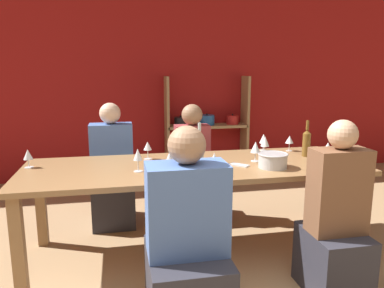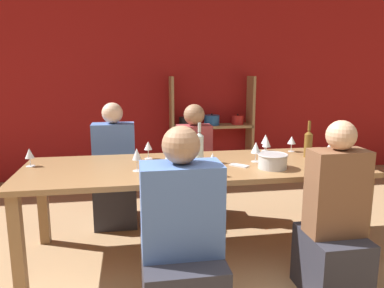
% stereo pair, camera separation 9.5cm
% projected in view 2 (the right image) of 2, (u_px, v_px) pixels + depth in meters
% --- Properties ---
extents(wall_back_red, '(8.80, 0.06, 2.70)m').
position_uv_depth(wall_back_red, '(160.00, 81.00, 5.21)').
color(wall_back_red, '#A31919').
rests_on(wall_back_red, ground_plane).
extents(shelf_unit, '(1.16, 0.30, 1.42)m').
position_uv_depth(shelf_unit, '(212.00, 141.00, 5.30)').
color(shelf_unit, tan).
rests_on(shelf_unit, ground_plane).
extents(dining_table, '(2.70, 0.95, 0.76)m').
position_uv_depth(dining_table, '(194.00, 174.00, 3.03)').
color(dining_table, olive).
rests_on(dining_table, ground_plane).
extents(mixing_bowl, '(0.24, 0.24, 0.11)m').
position_uv_depth(mixing_bowl, '(273.00, 161.00, 2.89)').
color(mixing_bowl, '#B7BABC').
rests_on(mixing_bowl, dining_table).
extents(wine_bottle_green, '(0.07, 0.07, 0.33)m').
position_uv_depth(wine_bottle_green, '(199.00, 146.00, 3.07)').
color(wine_bottle_green, '#B2C6C1').
rests_on(wine_bottle_green, dining_table).
extents(wine_bottle_dark, '(0.07, 0.07, 0.32)m').
position_uv_depth(wine_bottle_dark, '(308.00, 143.00, 3.25)').
color(wine_bottle_dark, brown).
rests_on(wine_bottle_dark, dining_table).
extents(wine_bottle_amber, '(0.07, 0.07, 0.33)m').
position_uv_depth(wine_bottle_amber, '(345.00, 150.00, 2.90)').
color(wine_bottle_amber, '#1E4C23').
rests_on(wine_bottle_amber, dining_table).
extents(wine_glass_white_a, '(0.08, 0.08, 0.15)m').
position_uv_depth(wine_glass_white_a, '(292.00, 141.00, 3.47)').
color(wine_glass_white_a, white).
rests_on(wine_glass_white_a, dining_table).
extents(wine_glass_red_a, '(0.08, 0.08, 0.16)m').
position_uv_depth(wine_glass_red_a, '(267.00, 142.00, 3.38)').
color(wine_glass_red_a, white).
rests_on(wine_glass_red_a, dining_table).
extents(wine_glass_red_b, '(0.08, 0.08, 0.17)m').
position_uv_depth(wine_glass_red_b, '(256.00, 148.00, 3.08)').
color(wine_glass_red_b, white).
rests_on(wine_glass_red_b, dining_table).
extents(wine_glass_red_c, '(0.07, 0.07, 0.17)m').
position_uv_depth(wine_glass_red_c, '(213.00, 160.00, 2.67)').
color(wine_glass_red_c, white).
rests_on(wine_glass_red_c, dining_table).
extents(wine_glass_red_d, '(0.07, 0.07, 0.17)m').
position_uv_depth(wine_glass_red_d, '(168.00, 158.00, 2.72)').
color(wine_glass_red_d, white).
rests_on(wine_glass_red_d, dining_table).
extents(wine_glass_white_b, '(0.07, 0.07, 0.15)m').
position_uv_depth(wine_glass_white_b, '(30.00, 154.00, 2.94)').
color(wine_glass_white_b, white).
rests_on(wine_glass_white_b, dining_table).
extents(wine_glass_empty_a, '(0.08, 0.08, 0.16)m').
position_uv_depth(wine_glass_empty_a, '(329.00, 149.00, 3.06)').
color(wine_glass_empty_a, white).
rests_on(wine_glass_empty_a, dining_table).
extents(wine_glass_white_c, '(0.07, 0.07, 0.15)m').
position_uv_depth(wine_glass_white_c, '(148.00, 146.00, 3.19)').
color(wine_glass_white_c, white).
rests_on(wine_glass_white_c, dining_table).
extents(wine_glass_empty_b, '(0.07, 0.07, 0.18)m').
position_uv_depth(wine_glass_empty_b, '(137.00, 155.00, 2.80)').
color(wine_glass_empty_b, white).
rests_on(wine_glass_empty_b, dining_table).
extents(wine_glass_white_d, '(0.08, 0.08, 0.16)m').
position_uv_depth(wine_glass_white_d, '(265.00, 140.00, 3.50)').
color(wine_glass_white_d, white).
rests_on(wine_glass_white_d, dining_table).
extents(cell_phone, '(0.15, 0.16, 0.01)m').
position_uv_depth(cell_phone, '(239.00, 165.00, 2.97)').
color(cell_phone, silver).
rests_on(cell_phone, dining_table).
extents(person_near_a, '(0.46, 0.57, 1.21)m').
position_uv_depth(person_near_a, '(182.00, 257.00, 2.19)').
color(person_near_a, '#2D2D38').
rests_on(person_near_a, ground_plane).
extents(person_far_a, '(0.40, 0.51, 1.20)m').
position_uv_depth(person_far_a, '(115.00, 180.00, 3.71)').
color(person_far_a, '#2D2D38').
rests_on(person_far_a, ground_plane).
extents(person_near_b, '(0.37, 0.46, 1.20)m').
position_uv_depth(person_near_b, '(333.00, 233.00, 2.48)').
color(person_near_b, '#2D2D38').
rests_on(person_near_b, ground_plane).
extents(person_far_b, '(0.34, 0.43, 1.18)m').
position_uv_depth(person_far_b, '(194.00, 175.00, 3.83)').
color(person_far_b, '#2D2D38').
rests_on(person_far_b, ground_plane).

